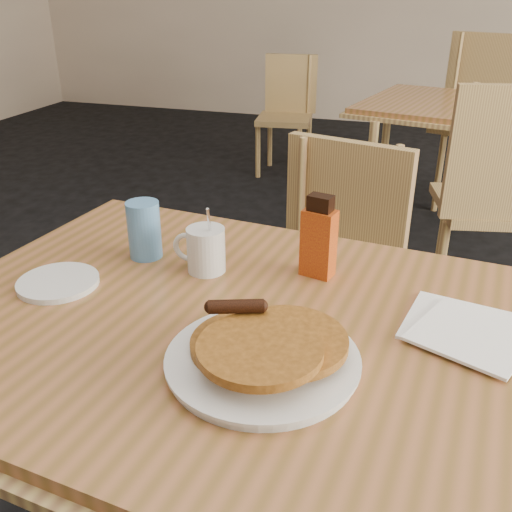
{
  "coord_description": "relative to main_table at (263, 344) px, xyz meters",
  "views": [
    {
      "loc": [
        0.31,
        -0.88,
        1.3
      ],
      "look_at": [
        0.02,
        0.03,
        0.84
      ],
      "focal_mm": 40.0,
      "sensor_mm": 36.0,
      "label": 1
    }
  ],
  "objects": [
    {
      "name": "main_table",
      "position": [
        0.0,
        0.0,
        0.0
      ],
      "size": [
        1.4,
        1.02,
        0.75
      ],
      "rotation": [
        0.0,
        0.0,
        -0.1
      ],
      "color": "#9D6037",
      "rests_on": "floor"
    },
    {
      "name": "neighbor_table",
      "position": [
        0.5,
        2.21,
        -0.0
      ],
      "size": [
        1.42,
        1.11,
        0.75
      ],
      "rotation": [
        0.0,
        0.0,
        -0.21
      ],
      "color": "#9D6037",
      "rests_on": "floor"
    },
    {
      "name": "chair_main_far",
      "position": [
        0.01,
        0.74,
        -0.19
      ],
      "size": [
        0.49,
        0.49,
        0.88
      ],
      "rotation": [
        0.0,
        0.0,
        -0.26
      ],
      "color": "tan",
      "rests_on": "floor"
    },
    {
      "name": "chair_neighbor_far",
      "position": [
        0.48,
        2.99,
        -0.1
      ],
      "size": [
        0.59,
        0.6,
        1.02
      ],
      "rotation": [
        0.0,
        0.0,
        -0.35
      ],
      "color": "tan",
      "rests_on": "floor"
    },
    {
      "name": "chair_neighbor_near",
      "position": [
        0.51,
        1.44,
        -0.12
      ],
      "size": [
        0.53,
        0.53,
        0.98
      ],
      "rotation": [
        0.0,
        0.0,
        0.22
      ],
      "color": "tan",
      "rests_on": "floor"
    },
    {
      "name": "chair_wall_extra",
      "position": [
        -0.81,
        3.24,
        -0.22
      ],
      "size": [
        0.42,
        0.43,
        0.83
      ],
      "rotation": [
        0.0,
        0.0,
        0.14
      ],
      "color": "tan",
      "rests_on": "floor"
    },
    {
      "name": "pancake_plate",
      "position": [
        0.03,
        -0.11,
        0.06
      ],
      "size": [
        0.31,
        0.31,
        0.09
      ],
      "rotation": [
        0.0,
        0.0,
        -0.08
      ],
      "color": "silver",
      "rests_on": "main_table"
    },
    {
      "name": "coffee_mug",
      "position": [
        -0.18,
        0.17,
        0.09
      ],
      "size": [
        0.11,
        0.08,
        0.15
      ],
      "rotation": [
        0.0,
        0.0,
        -0.33
      ],
      "color": "silver",
      "rests_on": "main_table"
    },
    {
      "name": "syrup_bottle",
      "position": [
        0.05,
        0.22,
        0.12
      ],
      "size": [
        0.07,
        0.06,
        0.17
      ],
      "rotation": [
        0.0,
        0.0,
        -0.22
      ],
      "color": "maroon",
      "rests_on": "main_table"
    },
    {
      "name": "napkin_stack",
      "position": [
        0.34,
        0.08,
        0.05
      ],
      "size": [
        0.24,
        0.25,
        0.01
      ],
      "rotation": [
        0.0,
        0.0,
        -0.18
      ],
      "color": "white",
      "rests_on": "main_table"
    },
    {
      "name": "blue_tumbler",
      "position": [
        -0.33,
        0.19,
        0.1
      ],
      "size": [
        0.08,
        0.08,
        0.13
      ],
      "primitive_type": "cylinder",
      "rotation": [
        0.0,
        0.0,
        -0.19
      ],
      "color": "#5289C0",
      "rests_on": "main_table"
    },
    {
      "name": "side_saucer",
      "position": [
        -0.44,
        0.02,
        0.05
      ],
      "size": [
        0.2,
        0.2,
        0.01
      ],
      "primitive_type": "cylinder",
      "rotation": [
        0.0,
        0.0,
        0.26
      ],
      "color": "silver",
      "rests_on": "main_table"
    }
  ]
}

